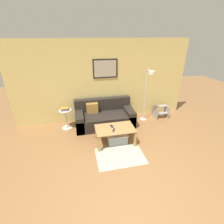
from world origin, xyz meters
TOP-DOWN VIEW (x-y plane):
  - ground_plane at (0.00, 0.00)m, footprint 16.00×16.00m
  - wall_back at (0.00, 3.16)m, footprint 5.60×0.09m
  - area_rug at (0.03, 1.11)m, footprint 1.14×0.80m
  - couch at (-0.07, 2.70)m, footprint 1.80×0.88m
  - coffee_table at (0.03, 1.67)m, footprint 1.01×0.61m
  - storage_bin at (0.09, 1.69)m, footprint 0.53×0.39m
  - floor_lamp at (1.29, 2.58)m, footprint 0.22×0.48m
  - side_table at (-1.24, 2.74)m, footprint 0.38×0.38m
  - book_stack at (-1.24, 2.74)m, footprint 0.25×0.19m
  - remote_control at (-0.03, 1.57)m, footprint 0.10×0.15m
  - cell_phone at (-0.03, 1.78)m, footprint 0.09×0.15m
  - step_stool at (1.95, 2.77)m, footprint 0.45×0.32m

SIDE VIEW (x-z plane):
  - ground_plane at x=0.00m, z-range 0.00..0.00m
  - area_rug at x=0.03m, z-range 0.00..0.01m
  - storage_bin at x=0.09m, z-range 0.00..0.26m
  - step_stool at x=1.95m, z-range 0.02..0.43m
  - couch at x=-0.07m, z-range -0.12..0.67m
  - side_table at x=-1.24m, z-range 0.06..0.67m
  - coffee_table at x=0.03m, z-range 0.15..0.60m
  - cell_phone at x=-0.03m, z-range 0.45..0.46m
  - remote_control at x=-0.03m, z-range 0.45..0.47m
  - book_stack at x=-1.24m, z-range 0.61..0.69m
  - floor_lamp at x=1.29m, z-range 0.29..2.00m
  - wall_back at x=0.00m, z-range 0.01..2.56m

